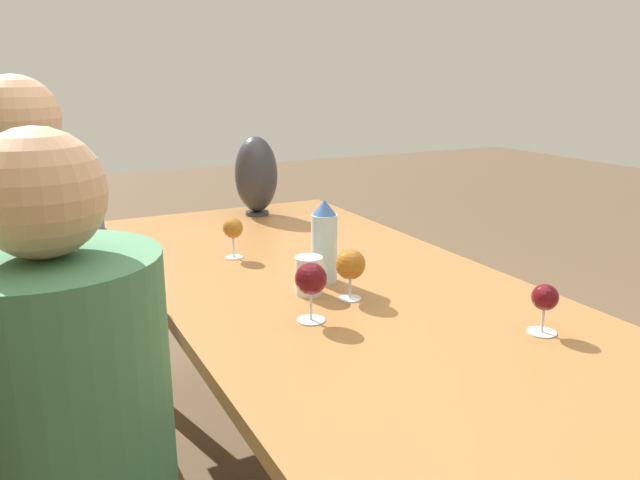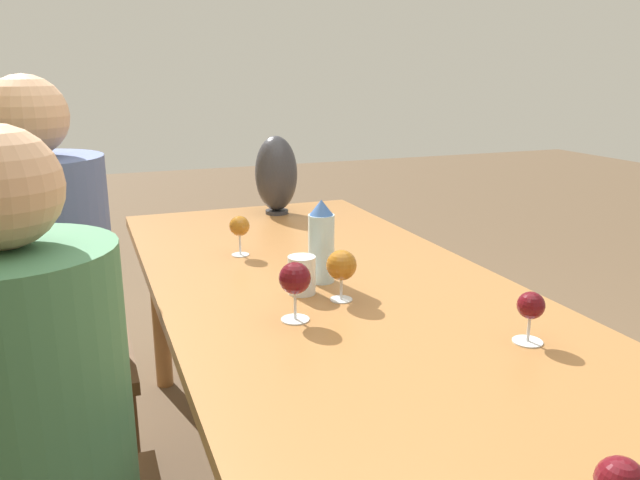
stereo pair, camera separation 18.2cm
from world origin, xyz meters
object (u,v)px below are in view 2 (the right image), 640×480
object	(u,v)px
wine_glass_1	(341,266)
wine_glass_3	(531,308)
water_bottle	(321,242)
wine_glass_2	(239,227)
chair_far	(26,349)
vase	(276,174)
person_near	(43,449)
wine_glass_0	(295,280)
person_far	(53,291)
water_tumbler	(302,275)

from	to	relation	value
wine_glass_1	wine_glass_3	bearing A→B (deg)	-143.94
water_bottle	wine_glass_2	size ratio (longest dim) A/B	1.81
wine_glass_1	chair_far	size ratio (longest dim) A/B	0.14
vase	person_near	distance (m)	1.62
water_bottle	chair_far	bearing A→B (deg)	70.06
water_bottle	wine_glass_3	world-z (taller)	water_bottle
wine_glass_1	wine_glass_3	size ratio (longest dim) A/B	1.16
vase	wine_glass_0	size ratio (longest dim) A/B	2.23
person_far	water_bottle	bearing A→B (deg)	-112.23
wine_glass_3	chair_far	size ratio (longest dim) A/B	0.12
water_tumbler	person_near	xyz separation A→B (m)	(-0.41, 0.63, -0.12)
vase	wine_glass_1	distance (m)	1.04
water_bottle	vase	bearing A→B (deg)	-9.03
wine_glass_2	water_bottle	bearing A→B (deg)	-155.54
wine_glass_2	chair_far	distance (m)	0.72
wine_glass_3	chair_far	world-z (taller)	chair_far
chair_far	wine_glass_2	bearing A→B (deg)	-86.41
person_near	water_bottle	bearing A→B (deg)	-55.85
water_tumbler	wine_glass_0	distance (m)	0.19
wine_glass_1	person_near	size ratio (longest dim) A/B	0.11
wine_glass_0	wine_glass_1	bearing A→B (deg)	-61.54
water_bottle	water_tumbler	xyz separation A→B (m)	(-0.07, 0.08, -0.06)
wine_glass_1	wine_glass_2	bearing A→B (deg)	16.54
vase	chair_far	bearing A→B (deg)	121.43
person_near	wine_glass_1	bearing A→B (deg)	-65.26
person_near	wine_glass_3	bearing A→B (deg)	-93.48
vase	water_bottle	bearing A→B (deg)	170.97
vase	person_far	world-z (taller)	person_far
vase	wine_glass_2	bearing A→B (deg)	151.60
water_tumbler	person_far	bearing A→B (deg)	59.81
wine_glass_2	person_far	xyz separation A→B (m)	(-0.04, 0.57, -0.13)
wine_glass_2	person_near	size ratio (longest dim) A/B	0.11
wine_glass_2	wine_glass_3	world-z (taller)	wine_glass_2
wine_glass_2	person_far	world-z (taller)	person_far
water_bottle	wine_glass_1	xyz separation A→B (m)	(-0.16, 0.01, -0.02)
person_near	water_tumbler	bearing A→B (deg)	-56.96
vase	wine_glass_0	bearing A→B (deg)	164.95
person_near	person_far	size ratio (longest dim) A/B	0.95
water_tumbler	vase	distance (m)	0.98
wine_glass_2	wine_glass_3	size ratio (longest dim) A/B	1.11
water_tumbler	person_near	size ratio (longest dim) A/B	0.08
water_bottle	chair_far	world-z (taller)	chair_far
wine_glass_0	chair_far	bearing A→B (deg)	50.36
wine_glass_2	person_near	world-z (taller)	person_near
vase	wine_glass_2	world-z (taller)	vase
vase	wine_glass_0	world-z (taller)	vase
vase	wine_glass_0	distance (m)	1.16
water_tumbler	person_far	distance (m)	0.74
chair_far	water_bottle	bearing A→B (deg)	-109.94
wine_glass_0	person_near	xyz separation A→B (m)	(-0.24, 0.56, -0.17)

